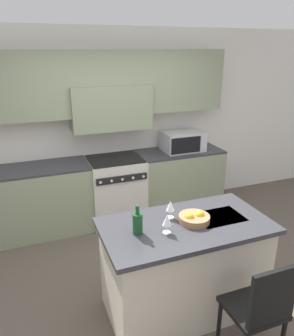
{
  "coord_description": "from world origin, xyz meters",
  "views": [
    {
      "loc": [
        -1.14,
        -2.58,
        2.42
      ],
      "look_at": [
        0.06,
        0.53,
        1.19
      ],
      "focal_mm": 35.0,
      "sensor_mm": 36.0,
      "label": 1
    }
  ],
  "objects_px": {
    "wine_glass_far": "(170,206)",
    "wine_glass_near": "(167,221)",
    "range_stove": "(116,189)",
    "island_chair": "(260,308)",
    "microwave": "(183,141)",
    "fruit_bowl": "(194,218)",
    "wine_bottle": "(138,223)"
  },
  "relations": [
    {
      "from": "range_stove",
      "to": "microwave",
      "type": "height_order",
      "value": "microwave"
    },
    {
      "from": "range_stove",
      "to": "wine_bottle",
      "type": "xyz_separation_m",
      "value": [
        -0.35,
        -1.96,
        0.56
      ]
    },
    {
      "from": "microwave",
      "to": "fruit_bowl",
      "type": "xyz_separation_m",
      "value": [
        -0.88,
        -1.98,
        -0.12
      ]
    },
    {
      "from": "range_stove",
      "to": "wine_glass_near",
      "type": "relative_size",
      "value": 5.46
    },
    {
      "from": "wine_glass_far",
      "to": "wine_bottle",
      "type": "bearing_deg",
      "value": -158.18
    },
    {
      "from": "range_stove",
      "to": "wine_glass_near",
      "type": "xyz_separation_m",
      "value": [
        -0.12,
        -2.04,
        0.58
      ]
    },
    {
      "from": "range_stove",
      "to": "wine_glass_far",
      "type": "relative_size",
      "value": 5.46
    },
    {
      "from": "microwave",
      "to": "wine_glass_near",
      "type": "bearing_deg",
      "value": -119.96
    },
    {
      "from": "wine_glass_far",
      "to": "wine_glass_near",
      "type": "bearing_deg",
      "value": -120.9
    },
    {
      "from": "wine_bottle",
      "to": "wine_glass_near",
      "type": "height_order",
      "value": "wine_bottle"
    },
    {
      "from": "microwave",
      "to": "wine_glass_near",
      "type": "relative_size",
      "value": 3.44
    },
    {
      "from": "island_chair",
      "to": "wine_bottle",
      "type": "distance_m",
      "value": 1.15
    },
    {
      "from": "island_chair",
      "to": "range_stove",
      "type": "bearing_deg",
      "value": 97.8
    },
    {
      "from": "wine_glass_far",
      "to": "fruit_bowl",
      "type": "height_order",
      "value": "wine_glass_far"
    },
    {
      "from": "island_chair",
      "to": "fruit_bowl",
      "type": "relative_size",
      "value": 3.48
    },
    {
      "from": "microwave",
      "to": "island_chair",
      "type": "bearing_deg",
      "value": -104.38
    },
    {
      "from": "island_chair",
      "to": "wine_bottle",
      "type": "relative_size",
      "value": 3.73
    },
    {
      "from": "wine_bottle",
      "to": "wine_glass_far",
      "type": "xyz_separation_m",
      "value": [
        0.37,
        0.15,
        0.02
      ]
    },
    {
      "from": "fruit_bowl",
      "to": "wine_glass_far",
      "type": "bearing_deg",
      "value": 139.52
    },
    {
      "from": "range_stove",
      "to": "island_chair",
      "type": "bearing_deg",
      "value": -82.2
    },
    {
      "from": "microwave",
      "to": "wine_glass_near",
      "type": "height_order",
      "value": "microwave"
    },
    {
      "from": "wine_glass_near",
      "to": "range_stove",
      "type": "bearing_deg",
      "value": 86.76
    },
    {
      "from": "island_chair",
      "to": "wine_bottle",
      "type": "xyz_separation_m",
      "value": [
        -0.72,
        0.75,
        0.48
      ]
    },
    {
      "from": "wine_bottle",
      "to": "fruit_bowl",
      "type": "bearing_deg",
      "value": 0.27
    },
    {
      "from": "microwave",
      "to": "fruit_bowl",
      "type": "relative_size",
      "value": 2.13
    },
    {
      "from": "microwave",
      "to": "island_chair",
      "type": "height_order",
      "value": "microwave"
    },
    {
      "from": "wine_glass_near",
      "to": "island_chair",
      "type": "bearing_deg",
      "value": -54.05
    },
    {
      "from": "wine_bottle",
      "to": "wine_glass_far",
      "type": "bearing_deg",
      "value": 21.82
    },
    {
      "from": "island_chair",
      "to": "fruit_bowl",
      "type": "bearing_deg",
      "value": 103.36
    },
    {
      "from": "wine_glass_near",
      "to": "wine_glass_far",
      "type": "relative_size",
      "value": 1.0
    },
    {
      "from": "range_stove",
      "to": "wine_glass_far",
      "type": "height_order",
      "value": "wine_glass_far"
    },
    {
      "from": "range_stove",
      "to": "island_chair",
      "type": "height_order",
      "value": "island_chair"
    }
  ]
}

